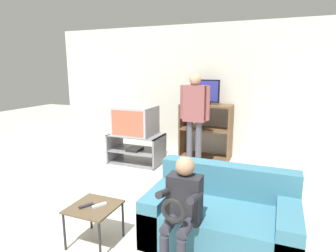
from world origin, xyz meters
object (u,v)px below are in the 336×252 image
Objects in this scene: remote_control_white at (99,205)px; person_seated_child at (182,205)px; couch at (222,218)px; snack_table at (94,210)px; media_shelf at (206,131)px; tv_stand at (136,149)px; remote_control_black at (86,206)px; person_standing_adult at (195,111)px; television_flat at (205,93)px; television_main at (135,120)px.

person_seated_child is (0.86, 0.02, 0.16)m from remote_control_white.
couch is 0.64m from person_seated_child.
person_seated_child reaches higher than remote_control_white.
snack_table is 3.17× the size of remote_control_white.
tv_stand is at bearing -145.35° from media_shelf.
remote_control_black is 1.36m from couch.
person_standing_adult is (0.33, 2.59, 0.60)m from remote_control_black.
media_shelf reaches higher than remote_control_white.
remote_control_black is at bearing -96.30° from television_flat.
couch is at bearing -43.06° from television_main.
television_main reaches higher than snack_table.
television_main reaches higher than media_shelf.
couch is 1.47× the size of person_seated_child.
couch is 2.35m from person_standing_adult.
tv_stand is 1.68m from television_flat.
television_flat is at bearing 114.33° from remote_control_black.
remote_control_black and remote_control_white have the same top height.
tv_stand is at bearing -144.86° from television_flat.
media_shelf is at bearing 84.13° from snack_table.
person_seated_child is (0.64, -2.51, -0.44)m from person_standing_adult.
tv_stand is at bearing -170.46° from person_standing_adult.
tv_stand is 0.54m from television_main.
person_standing_adult is at bearing 84.01° from snack_table.
person_standing_adult reaches higher than media_shelf.
television_flat is 0.38× the size of couch.
television_main reaches higher than tv_stand.
tv_stand is 6.79× the size of remote_control_white.
remote_control_white is (0.86, -2.35, -0.39)m from television_main.
media_shelf is 3.17m from snack_table.
television_main reaches higher than person_seated_child.
snack_table is 0.94m from person_seated_child.
remote_control_black is 0.09× the size of person_standing_adult.
tv_stand is 1.39× the size of television_main.
media_shelf is 0.76m from person_standing_adult.
snack_table is 0.09m from remote_control_black.
remote_control_black is at bearing -175.52° from person_seated_child.
person_standing_adult is at bearing 117.38° from remote_control_white.
tv_stand is 2.91m from person_seated_child.
remote_control_black is 2.68m from person_standing_adult.
media_shelf is at bearing 34.65° from tv_stand.
remote_control_white is (0.11, 0.06, 0.00)m from remote_control_black.
remote_control_white is (-0.24, -3.12, -0.87)m from television_flat.
snack_table is at bearing -129.01° from remote_control_white.
tv_stand is 2.51m from remote_control_white.
couch is at bearing 56.26° from remote_control_white.
media_shelf is 3.21m from remote_control_black.
couch is at bearing -43.20° from tv_stand.
television_main is at bearing 137.85° from remote_control_black.
person_standing_adult is (-0.02, -0.59, -0.28)m from television_flat.
television_main is 1.54× the size of snack_table.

